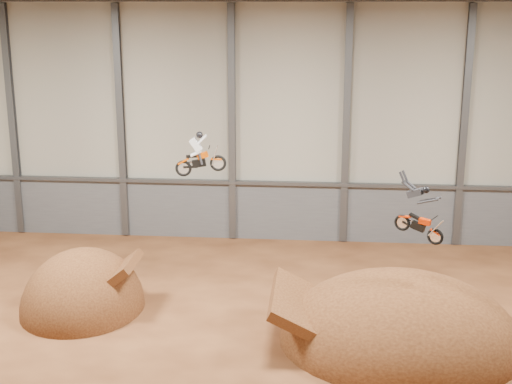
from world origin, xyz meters
TOP-DOWN VIEW (x-y plane):
  - floor at (0.00, 0.00)m, footprint 40.00×40.00m
  - back_wall at (0.00, 15.00)m, footprint 40.00×0.10m
  - ceiling at (0.00, 0.00)m, footprint 40.00×40.00m
  - lower_band_back at (0.00, 14.90)m, footprint 39.80×0.18m
  - steel_rail at (0.00, 14.75)m, footprint 39.80×0.35m
  - steel_column_0 at (-16.67, 14.80)m, footprint 0.40×0.36m
  - steel_column_1 at (-10.00, 14.80)m, footprint 0.40×0.36m
  - steel_column_2 at (-3.33, 14.80)m, footprint 0.40×0.36m
  - steel_column_3 at (3.33, 14.80)m, footprint 0.40×0.36m
  - steel_column_4 at (10.00, 14.80)m, footprint 0.40×0.36m
  - takeoff_ramp at (-9.13, 3.92)m, footprint 5.69×6.56m
  - landing_ramp at (5.36, 1.73)m, footprint 10.19×9.01m
  - fmx_rider_a at (-3.66, 5.86)m, footprint 2.76×1.16m
  - fmx_rider_b at (5.81, 1.73)m, footprint 3.29×2.33m

SIDE VIEW (x-z plane):
  - floor at x=0.00m, z-range 0.00..0.00m
  - takeoff_ramp at x=-9.13m, z-range -2.84..2.84m
  - landing_ramp at x=5.36m, z-range -2.94..2.94m
  - lower_band_back at x=0.00m, z-range 0.00..3.50m
  - steel_rail at x=0.00m, z-range 3.45..3.65m
  - fmx_rider_b at x=5.81m, z-range 4.44..7.45m
  - back_wall at x=0.00m, z-range 0.00..14.00m
  - steel_column_0 at x=-16.67m, z-range 0.05..13.95m
  - steel_column_1 at x=-10.00m, z-range 0.05..13.95m
  - steel_column_2 at x=-3.33m, z-range 0.05..13.95m
  - steel_column_3 at x=3.33m, z-range 0.05..13.95m
  - steel_column_4 at x=10.00m, z-range 0.05..13.95m
  - fmx_rider_a at x=-3.66m, z-range 6.03..8.53m
  - ceiling at x=0.00m, z-range 14.00..14.00m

